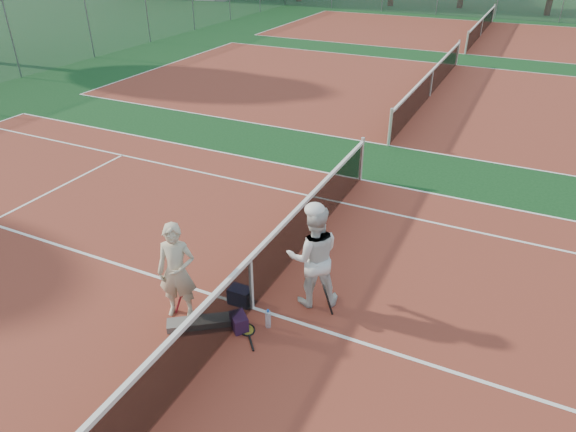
{
  "coord_description": "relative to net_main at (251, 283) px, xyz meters",
  "views": [
    {
      "loc": [
        3.41,
        -5.71,
        5.48
      ],
      "look_at": [
        0.0,
        1.36,
        1.05
      ],
      "focal_mm": 32.0,
      "sensor_mm": 36.0,
      "label": 1
    }
  ],
  "objects": [
    {
      "name": "racket_spare",
      "position": [
        0.2,
        -0.51,
        -0.49
      ],
      "size": [
        0.6,
        0.63,
        0.03
      ],
      "primitive_type": null,
      "rotation": [
        0.0,
        0.0,
        2.28
      ],
      "color": "black",
      "rests_on": "ground"
    },
    {
      "name": "court_far_b",
      "position": [
        0.0,
        27.0,
        -0.51
      ],
      "size": [
        23.77,
        10.97,
        0.01
      ],
      "primitive_type": "cube",
      "color": "maroon",
      "rests_on": "ground"
    },
    {
      "name": "water_bottle",
      "position": [
        0.45,
        -0.29,
        -0.36
      ],
      "size": [
        0.09,
        0.09,
        0.3
      ],
      "primitive_type": "cylinder",
      "color": "#C9E8FF",
      "rests_on": "ground"
    },
    {
      "name": "sports_bag_navy",
      "position": [
        -0.24,
        0.03,
        -0.36
      ],
      "size": [
        0.37,
        0.26,
        0.29
      ],
      "primitive_type": "cube",
      "rotation": [
        0.0,
        0.0,
        0.01
      ],
      "color": "black",
      "rests_on": "ground"
    },
    {
      "name": "racket_black_held",
      "position": [
        1.15,
        0.34,
        -0.22
      ],
      "size": [
        0.32,
        0.33,
        0.59
      ],
      "primitive_type": null,
      "rotation": [
        0.0,
        0.0,
        3.77
      ],
      "color": "black",
      "rests_on": "ground"
    },
    {
      "name": "net_far_a",
      "position": [
        0.0,
        13.5,
        0.0
      ],
      "size": [
        0.1,
        10.98,
        1.02
      ],
      "primitive_type": null,
      "color": "black",
      "rests_on": "ground"
    },
    {
      "name": "ground",
      "position": [
        0.0,
        0.0,
        -0.51
      ],
      "size": [
        130.0,
        130.0,
        0.0
      ],
      "primitive_type": "plane",
      "color": "#0F3917",
      "rests_on": "ground"
    },
    {
      "name": "court_main",
      "position": [
        0.0,
        0.0,
        -0.51
      ],
      "size": [
        23.77,
        10.97,
        0.01
      ],
      "primitive_type": "cube",
      "color": "maroon",
      "rests_on": "ground"
    },
    {
      "name": "racket_red",
      "position": [
        -0.95,
        -0.53,
        -0.22
      ],
      "size": [
        0.36,
        0.36,
        0.57
      ],
      "primitive_type": null,
      "rotation": [
        0.0,
        0.0,
        0.8
      ],
      "color": "maroon",
      "rests_on": "ground"
    },
    {
      "name": "net_cover_canvas",
      "position": [
        -0.5,
        -0.71,
        -0.45
      ],
      "size": [
        1.03,
        0.84,
        0.11
      ],
      "primitive_type": "cube",
      "rotation": [
        0.0,
        0.0,
        0.62
      ],
      "color": "#635E59",
      "rests_on": "ground"
    },
    {
      "name": "net_far_b",
      "position": [
        0.0,
        27.0,
        0.0
      ],
      "size": [
        0.1,
        10.98,
        1.02
      ],
      "primitive_type": null,
      "color": "black",
      "rests_on": "ground"
    },
    {
      "name": "court_far_a",
      "position": [
        0.0,
        13.5,
        -0.51
      ],
      "size": [
        23.77,
        10.97,
        0.01
      ],
      "primitive_type": "cube",
      "color": "maroon",
      "rests_on": "ground"
    },
    {
      "name": "player_b",
      "position": [
        0.81,
        0.6,
        0.38
      ],
      "size": [
        1.09,
        1.02,
        1.78
      ],
      "primitive_type": "imported",
      "rotation": [
        0.0,
        0.0,
        3.67
      ],
      "color": "white",
      "rests_on": "ground"
    },
    {
      "name": "player_a",
      "position": [
        -0.96,
        -0.61,
        0.32
      ],
      "size": [
        0.71,
        0.58,
        1.66
      ],
      "primitive_type": "imported",
      "rotation": [
        0.0,
        0.0,
        0.36
      ],
      "color": "beige",
      "rests_on": "ground"
    },
    {
      "name": "net_main",
      "position": [
        0.0,
        0.0,
        0.0
      ],
      "size": [
        0.1,
        10.98,
        1.02
      ],
      "primitive_type": null,
      "color": "black",
      "rests_on": "ground"
    },
    {
      "name": "sports_bag_purple",
      "position": [
        0.06,
        -0.52,
        -0.38
      ],
      "size": [
        0.39,
        0.38,
        0.26
      ],
      "primitive_type": "cube",
      "rotation": [
        0.0,
        0.0,
        -0.72
      ],
      "color": "black",
      "rests_on": "ground"
    }
  ]
}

